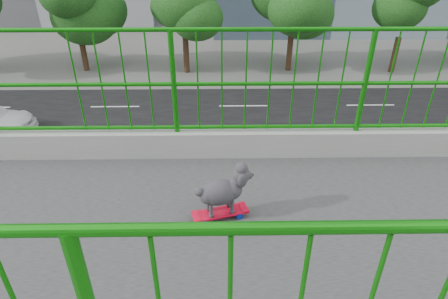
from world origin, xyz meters
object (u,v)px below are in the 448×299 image
car_2 (98,151)px  car_1 (170,190)px  skateboard (220,213)px  poodle (223,190)px

car_2 → car_1: bearing=-131.3°
car_1 → car_2: car_1 is taller
skateboard → car_2: (-12.11, -5.55, -6.37)m
skateboard → car_2: skateboard is taller
car_2 → skateboard: bearing=-155.4°
car_1 → skateboard: bearing=12.1°
poodle → car_1: bearing=176.8°
poodle → car_1: 11.20m
skateboard → car_2: size_ratio=0.11×
car_1 → car_2: bearing=-131.3°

